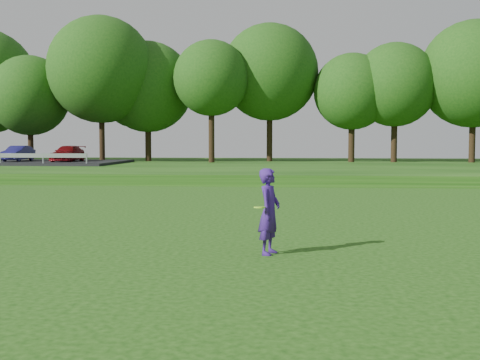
{
  "coord_description": "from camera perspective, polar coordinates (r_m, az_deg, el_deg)",
  "views": [
    {
      "loc": [
        1.61,
        -11.88,
        2.4
      ],
      "look_at": [
        0.04,
        4.68,
        1.3
      ],
      "focal_mm": 45.0,
      "sensor_mm": 36.0,
      "label": 1
    }
  ],
  "objects": [
    {
      "name": "woman",
      "position": [
        12.66,
        2.8,
        -2.99
      ],
      "size": [
        0.61,
        0.84,
        1.82
      ],
      "color": "#3B1B7A",
      "rests_on": "ground"
    },
    {
      "name": "berm",
      "position": [
        45.95,
        3.4,
        1.16
      ],
      "size": [
        130.0,
        30.0,
        0.6
      ],
      "primitive_type": "cube",
      "color": "#143D0B",
      "rests_on": "ground"
    },
    {
      "name": "walking_path",
      "position": [
        32.01,
        2.52,
        -0.48
      ],
      "size": [
        130.0,
        1.6,
        0.04
      ],
      "primitive_type": "cube",
      "color": "gray",
      "rests_on": "ground"
    },
    {
      "name": "treeline",
      "position": [
        50.23,
        3.6,
        10.3
      ],
      "size": [
        104.0,
        7.0,
        15.0
      ],
      "primitive_type": null,
      "color": "#184710",
      "rests_on": "berm"
    },
    {
      "name": "ground",
      "position": [
        12.22,
        -2.29,
        -7.54
      ],
      "size": [
        140.0,
        140.0,
        0.0
      ],
      "primitive_type": "plane",
      "color": "#143D0B",
      "rests_on": "ground"
    }
  ]
}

